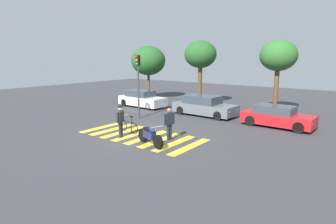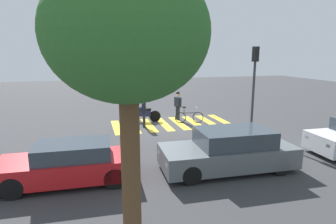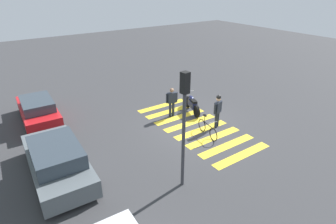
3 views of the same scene
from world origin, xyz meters
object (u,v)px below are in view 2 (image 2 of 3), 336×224
at_px(leaning_bicycle, 189,117).
at_px(officer_by_motorcycle, 144,110).
at_px(traffic_light_pole, 254,77).
at_px(officer_on_foot, 178,103).
at_px(police_motorcycle, 143,114).
at_px(car_red_convertible, 69,164).
at_px(car_grey_coupe, 229,151).

height_order(leaning_bicycle, officer_by_motorcycle, officer_by_motorcycle).
bearing_deg(traffic_light_pole, officer_on_foot, -58.19).
bearing_deg(leaning_bicycle, police_motorcycle, -23.20).
distance_m(leaning_bicycle, traffic_light_pole, 4.56).
height_order(police_motorcycle, traffic_light_pole, traffic_light_pole).
xyz_separation_m(police_motorcycle, leaning_bicycle, (-2.51, 1.08, -0.10)).
distance_m(police_motorcycle, leaning_bicycle, 2.73).
distance_m(officer_on_foot, traffic_light_pole, 5.18).
xyz_separation_m(police_motorcycle, officer_by_motorcycle, (0.20, 1.28, 0.48)).
bearing_deg(traffic_light_pole, car_red_convertible, 21.04).
xyz_separation_m(officer_on_foot, car_grey_coupe, (0.56, 7.73, -0.33)).
bearing_deg(car_red_convertible, officer_by_motorcycle, -119.87).
bearing_deg(car_grey_coupe, officer_by_motorcycle, -74.92).
bearing_deg(officer_by_motorcycle, leaning_bicycle, -175.74).
distance_m(officer_by_motorcycle, car_grey_coupe, 6.78).
height_order(police_motorcycle, officer_on_foot, officer_on_foot).
relative_size(car_grey_coupe, traffic_light_pole, 1.08).
distance_m(officer_by_motorcycle, car_red_convertible, 7.10).
height_order(car_red_convertible, traffic_light_pole, traffic_light_pole).
xyz_separation_m(officer_on_foot, traffic_light_pole, (-2.55, 4.11, 1.88)).
relative_size(leaning_bicycle, traffic_light_pole, 0.38).
distance_m(car_grey_coupe, traffic_light_pole, 5.25).
relative_size(officer_by_motorcycle, car_red_convertible, 0.39).
height_order(leaning_bicycle, officer_on_foot, officer_on_foot).
height_order(officer_on_foot, traffic_light_pole, traffic_light_pole).
distance_m(car_red_convertible, traffic_light_pole, 9.28).
xyz_separation_m(police_motorcycle, car_red_convertible, (3.73, 7.43, 0.16)).
height_order(leaning_bicycle, car_grey_coupe, car_grey_coupe).
xyz_separation_m(leaning_bicycle, car_grey_coupe, (0.95, 6.74, 0.32)).
height_order(officer_on_foot, officer_by_motorcycle, officer_on_foot).
bearing_deg(officer_on_foot, police_motorcycle, -2.53).
height_order(officer_by_motorcycle, car_red_convertible, officer_by_motorcycle).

